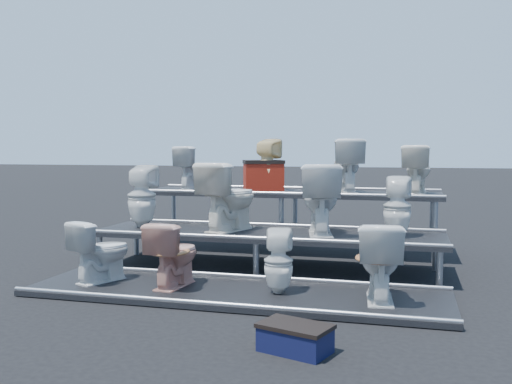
% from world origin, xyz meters
% --- Properties ---
extents(ground, '(80.00, 80.00, 0.00)m').
position_xyz_m(ground, '(0.00, 0.00, 0.00)').
color(ground, black).
rests_on(ground, ground).
extents(tier_front, '(4.20, 1.20, 0.06)m').
position_xyz_m(tier_front, '(0.00, -1.30, 0.03)').
color(tier_front, black).
rests_on(tier_front, ground).
extents(tier_mid, '(4.20, 1.20, 0.46)m').
position_xyz_m(tier_mid, '(0.00, 0.00, 0.23)').
color(tier_mid, black).
rests_on(tier_mid, ground).
extents(tier_back, '(4.20, 1.20, 0.86)m').
position_xyz_m(tier_back, '(0.00, 1.30, 0.43)').
color(tier_back, black).
rests_on(tier_back, ground).
extents(toilet_0, '(0.59, 0.73, 0.65)m').
position_xyz_m(toilet_0, '(-1.48, -1.30, 0.39)').
color(toilet_0, silver).
rests_on(toilet_0, tier_front).
extents(toilet_1, '(0.44, 0.69, 0.67)m').
position_xyz_m(toilet_1, '(-0.65, -1.30, 0.39)').
color(toilet_1, tan).
rests_on(toilet_1, tier_front).
extents(toilet_2, '(0.32, 0.33, 0.63)m').
position_xyz_m(toilet_2, '(0.45, -1.30, 0.37)').
color(toilet_2, silver).
rests_on(toilet_2, tier_front).
extents(toilet_3, '(0.47, 0.75, 0.73)m').
position_xyz_m(toilet_3, '(1.41, -1.30, 0.43)').
color(toilet_3, silver).
rests_on(toilet_3, tier_front).
extents(toilet_4, '(0.38, 0.39, 0.80)m').
position_xyz_m(toilet_4, '(-1.64, 0.00, 0.86)').
color(toilet_4, silver).
rests_on(toilet_4, tier_mid).
extents(toilet_5, '(0.71, 0.93, 0.84)m').
position_xyz_m(toilet_5, '(-0.47, 0.00, 0.88)').
color(toilet_5, white).
rests_on(toilet_5, tier_mid).
extents(toilet_6, '(0.62, 0.89, 0.83)m').
position_xyz_m(toilet_6, '(0.65, 0.00, 0.87)').
color(toilet_6, silver).
rests_on(toilet_6, tier_mid).
extents(toilet_7, '(0.33, 0.34, 0.69)m').
position_xyz_m(toilet_7, '(1.53, 0.00, 0.81)').
color(toilet_7, silver).
rests_on(toilet_7, tier_mid).
extents(toilet_8, '(0.57, 0.71, 0.64)m').
position_xyz_m(toilet_8, '(-1.42, 1.30, 1.18)').
color(toilet_8, silver).
rests_on(toilet_8, tier_back).
extents(toilet_9, '(0.41, 0.41, 0.75)m').
position_xyz_m(toilet_9, '(-0.32, 1.30, 1.24)').
color(toilet_9, beige).
rests_on(toilet_9, tier_back).
extents(toilet_10, '(0.59, 0.80, 0.74)m').
position_xyz_m(toilet_10, '(0.81, 1.30, 1.23)').
color(toilet_10, silver).
rests_on(toilet_10, tier_back).
extents(toilet_11, '(0.44, 0.68, 0.65)m').
position_xyz_m(toilet_11, '(1.76, 1.30, 1.19)').
color(toilet_11, white).
rests_on(toilet_11, tier_back).
extents(red_crate, '(0.67, 0.61, 0.39)m').
position_xyz_m(red_crate, '(-0.38, 1.33, 1.06)').
color(red_crate, maroon).
rests_on(red_crate, tier_back).
extents(step_stool, '(0.56, 0.43, 0.18)m').
position_xyz_m(step_stool, '(0.89, -2.68, 0.09)').
color(step_stool, black).
rests_on(step_stool, ground).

